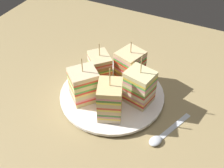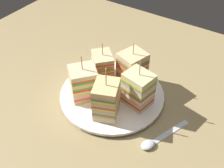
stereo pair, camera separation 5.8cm
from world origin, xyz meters
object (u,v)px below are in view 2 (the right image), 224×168
(sandwich_wedge_4, at_px, (106,100))
(spoon, at_px, (155,141))
(sandwich_wedge_1, at_px, (132,68))
(sandwich_wedge_3, at_px, (84,83))
(chip_pile, at_px, (111,90))
(sandwich_wedge_0, at_px, (138,89))
(sandwich_wedge_2, at_px, (103,66))
(plate, at_px, (112,94))

(sandwich_wedge_4, xyz_separation_m, spoon, (-0.13, 0.00, -0.05))
(sandwich_wedge_1, bearing_deg, spoon, 64.18)
(sandwich_wedge_3, height_order, chip_pile, sandwich_wedge_3)
(sandwich_wedge_0, bearing_deg, chip_pile, 17.60)
(sandwich_wedge_1, height_order, sandwich_wedge_4, sandwich_wedge_4)
(sandwich_wedge_0, xyz_separation_m, sandwich_wedge_1, (0.05, -0.06, 0.00))
(sandwich_wedge_2, height_order, spoon, sandwich_wedge_2)
(plate, relative_size, sandwich_wedge_4, 1.96)
(sandwich_wedge_3, xyz_separation_m, spoon, (-0.20, 0.02, -0.05))
(sandwich_wedge_2, distance_m, spoon, 0.23)
(sandwich_wedge_4, height_order, spoon, sandwich_wedge_4)
(sandwich_wedge_1, xyz_separation_m, spoon, (-0.13, 0.13, -0.05))
(sandwich_wedge_2, bearing_deg, spoon, 16.55)
(sandwich_wedge_3, bearing_deg, sandwich_wedge_1, 7.65)
(chip_pile, distance_m, spoon, 0.17)
(spoon, bearing_deg, sandwich_wedge_2, -95.28)
(plate, xyz_separation_m, spoon, (-0.15, 0.07, -0.00))
(plate, relative_size, sandwich_wedge_1, 2.18)
(plate, bearing_deg, sandwich_wedge_2, -36.33)
(sandwich_wedge_1, bearing_deg, plate, 3.13)
(sandwich_wedge_0, height_order, spoon, sandwich_wedge_0)
(sandwich_wedge_1, distance_m, sandwich_wedge_4, 0.13)
(chip_pile, bearing_deg, plate, -160.66)
(sandwich_wedge_3, bearing_deg, plate, -10.14)
(sandwich_wedge_2, relative_size, sandwich_wedge_4, 0.81)
(sandwich_wedge_2, xyz_separation_m, sandwich_wedge_3, (-0.00, 0.08, 0.01))
(sandwich_wedge_1, bearing_deg, chip_pile, 0.58)
(sandwich_wedge_3, bearing_deg, chip_pile, -8.99)
(plate, distance_m, sandwich_wedge_1, 0.08)
(plate, height_order, sandwich_wedge_1, sandwich_wedge_1)
(sandwich_wedge_0, distance_m, sandwich_wedge_3, 0.13)
(sandwich_wedge_1, distance_m, sandwich_wedge_2, 0.08)
(sandwich_wedge_0, distance_m, sandwich_wedge_1, 0.08)
(spoon, bearing_deg, sandwich_wedge_3, -74.63)
(sandwich_wedge_4, bearing_deg, sandwich_wedge_2, 16.61)
(sandwich_wedge_1, xyz_separation_m, sandwich_wedge_3, (0.07, 0.11, -0.00))
(plate, bearing_deg, spoon, 156.69)
(sandwich_wedge_0, bearing_deg, plate, 16.86)
(plate, xyz_separation_m, sandwich_wedge_1, (-0.02, -0.06, 0.05))
(sandwich_wedge_1, distance_m, sandwich_wedge_3, 0.13)
(sandwich_wedge_1, xyz_separation_m, chip_pile, (0.02, 0.07, -0.03))
(plate, distance_m, sandwich_wedge_0, 0.08)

